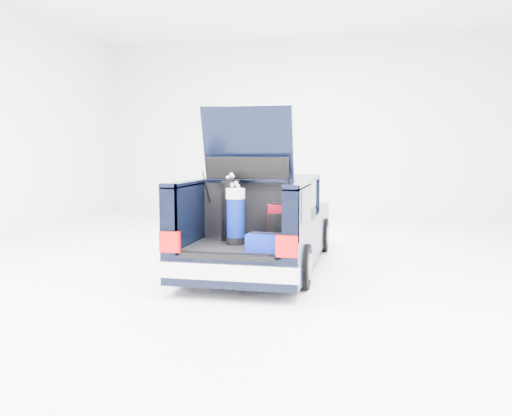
% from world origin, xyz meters
% --- Properties ---
extents(ground, '(14.00, 14.00, 0.00)m').
position_xyz_m(ground, '(0.00, 0.00, 0.00)').
color(ground, white).
rests_on(ground, ground).
extents(car, '(1.87, 4.65, 2.47)m').
position_xyz_m(car, '(-0.00, 0.11, 0.67)').
color(car, black).
rests_on(car, ground).
extents(red_suitcase, '(0.37, 0.29, 0.53)m').
position_xyz_m(red_suitcase, '(0.46, -1.09, 0.85)').
color(red_suitcase, maroon).
rests_on(red_suitcase, car).
extents(black_golf_bag, '(0.36, 0.39, 0.94)m').
position_xyz_m(black_golf_bag, '(-0.21, -1.19, 1.03)').
color(black_golf_bag, black).
rests_on(black_golf_bag, car).
extents(blue_golf_bag, '(0.31, 0.31, 0.85)m').
position_xyz_m(blue_golf_bag, '(-0.07, -1.47, 0.99)').
color(blue_golf_bag, black).
rests_on(blue_golf_bag, car).
extents(blue_duffel, '(0.49, 0.34, 0.24)m').
position_xyz_m(blue_duffel, '(0.44, -1.90, 0.71)').
color(blue_duffel, navy).
rests_on(blue_duffel, car).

